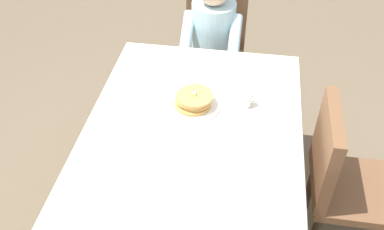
% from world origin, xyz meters
% --- Properties ---
extents(ground_plane, '(14.00, 14.00, 0.00)m').
position_xyz_m(ground_plane, '(0.00, 0.00, 0.00)').
color(ground_plane, brown).
extents(dining_table_main, '(1.12, 1.52, 0.74)m').
position_xyz_m(dining_table_main, '(0.00, 0.00, 0.65)').
color(dining_table_main, silver).
rests_on(dining_table_main, ground).
extents(chair_diner, '(0.44, 0.45, 0.93)m').
position_xyz_m(chair_diner, '(-0.02, 1.17, 0.53)').
color(chair_diner, brown).
rests_on(chair_diner, ground).
extents(diner_person, '(0.40, 0.43, 1.12)m').
position_xyz_m(diner_person, '(-0.02, 1.01, 0.67)').
color(diner_person, silver).
rests_on(diner_person, ground).
extents(chair_right_side, '(0.45, 0.44, 0.93)m').
position_xyz_m(chair_right_side, '(0.77, 0.00, 0.53)').
color(chair_right_side, brown).
rests_on(chair_right_side, ground).
extents(plate_breakfast, '(0.28, 0.28, 0.02)m').
position_xyz_m(plate_breakfast, '(-0.02, 0.17, 0.75)').
color(plate_breakfast, white).
rests_on(plate_breakfast, dining_table_main).
extents(breakfast_stack, '(0.20, 0.20, 0.08)m').
position_xyz_m(breakfast_stack, '(-0.02, 0.18, 0.79)').
color(breakfast_stack, tan).
rests_on(breakfast_stack, plate_breakfast).
extents(cup_coffee, '(0.11, 0.08, 0.08)m').
position_xyz_m(cup_coffee, '(0.25, 0.23, 0.78)').
color(cup_coffee, white).
rests_on(cup_coffee, dining_table_main).
extents(fork_left_of_plate, '(0.03, 0.18, 0.00)m').
position_xyz_m(fork_left_of_plate, '(-0.21, 0.15, 0.74)').
color(fork_left_of_plate, silver).
rests_on(fork_left_of_plate, dining_table_main).
extents(knife_right_of_plate, '(0.04, 0.20, 0.00)m').
position_xyz_m(knife_right_of_plate, '(0.17, 0.15, 0.74)').
color(knife_right_of_plate, silver).
rests_on(knife_right_of_plate, dining_table_main).
extents(spoon_near_edge, '(0.15, 0.02, 0.00)m').
position_xyz_m(spoon_near_edge, '(0.03, -0.15, 0.74)').
color(spoon_near_edge, silver).
rests_on(spoon_near_edge, dining_table_main).
extents(napkin_folded, '(0.18, 0.13, 0.01)m').
position_xyz_m(napkin_folded, '(-0.34, 0.05, 0.74)').
color(napkin_folded, white).
rests_on(napkin_folded, dining_table_main).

